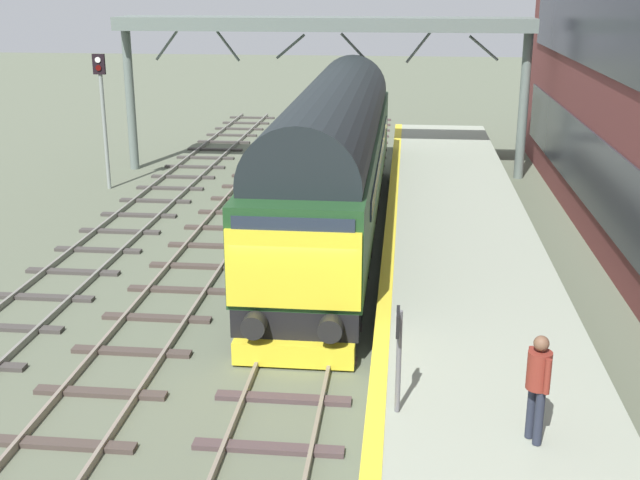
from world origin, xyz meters
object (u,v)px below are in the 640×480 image
(waiting_passenger, at_px, (538,379))
(platform_number_sign, at_px, (398,345))
(diesel_locomotive, at_px, (334,155))
(signal_post_far, at_px, (103,107))

(waiting_passenger, bearing_deg, platform_number_sign, 47.43)
(diesel_locomotive, relative_size, waiting_passenger, 10.86)
(signal_post_far, bearing_deg, diesel_locomotive, -29.48)
(platform_number_sign, bearing_deg, signal_post_far, 122.46)
(signal_post_far, distance_m, platform_number_sign, 20.23)
(diesel_locomotive, bearing_deg, signal_post_far, 150.52)
(waiting_passenger, bearing_deg, signal_post_far, 11.25)
(signal_post_far, distance_m, waiting_passenger, 21.87)
(signal_post_far, height_order, platform_number_sign, signal_post_far)
(signal_post_far, height_order, waiting_passenger, signal_post_far)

